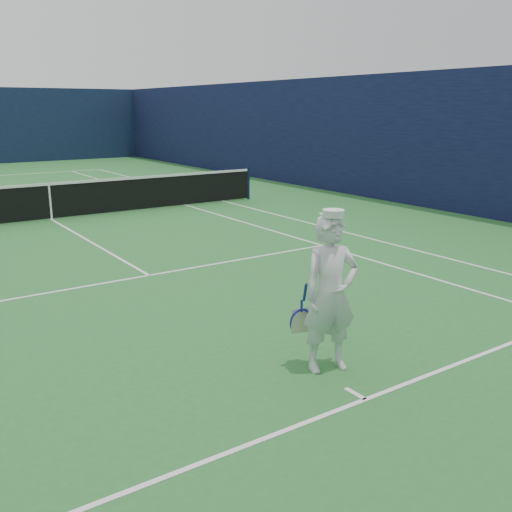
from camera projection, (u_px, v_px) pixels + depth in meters
The scene contains 5 objects.
ground at pixel (52, 220), 15.45m from camera, with size 80.00×80.00×0.00m, color #286B2E.
court_markings at pixel (52, 220), 15.45m from camera, with size 11.03×23.83×0.01m.
windscreen_fence at pixel (45, 145), 14.94m from camera, with size 20.12×36.12×4.00m.
tennis_net at pixel (50, 200), 15.31m from camera, with size 12.88×0.09×1.07m.
tennis_player at pixel (330, 294), 6.44m from camera, with size 0.75×0.64×1.88m.
Camera 1 is at (-3.97, -15.68, 2.96)m, focal length 40.00 mm.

